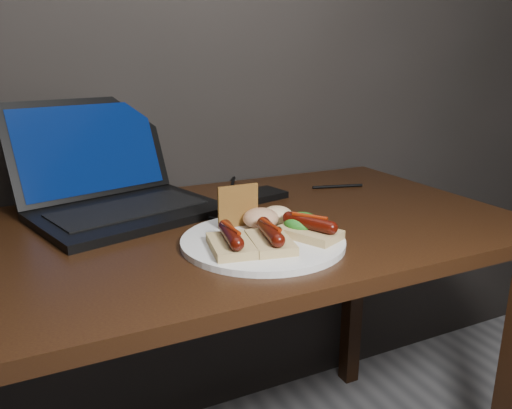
{
  "coord_description": "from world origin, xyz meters",
  "views": [
    {
      "loc": [
        -0.3,
        0.45,
        1.09
      ],
      "look_at": [
        0.09,
        1.27,
        0.82
      ],
      "focal_mm": 35.0,
      "sensor_mm": 36.0,
      "label": 1
    }
  ],
  "objects": [
    {
      "name": "desk",
      "position": [
        0.0,
        1.38,
        0.66
      ],
      "size": [
        1.4,
        0.7,
        0.75
      ],
      "color": "black",
      "rests_on": "ground"
    },
    {
      "name": "laptop",
      "position": [
        -0.12,
        1.58,
        0.8
      ],
      "size": [
        0.46,
        0.45,
        0.25
      ],
      "color": "black",
      "rests_on": "desk"
    },
    {
      "name": "hard_drive",
      "position": [
        0.23,
        1.53,
        0.76
      ],
      "size": [
        0.14,
        0.11,
        0.02
      ],
      "primitive_type": "cube",
      "rotation": [
        0.0,
        0.0,
        0.22
      ],
      "color": "black",
      "rests_on": "desk"
    },
    {
      "name": "desk_cables",
      "position": [
        0.02,
        1.56,
        0.75
      ],
      "size": [
        1.03,
        0.37,
        0.01
      ],
      "color": "black",
      "rests_on": "desk"
    },
    {
      "name": "plate",
      "position": [
        0.09,
        1.24,
        0.76
      ],
      "size": [
        0.39,
        0.39,
        0.01
      ],
      "primitive_type": "cylinder",
      "rotation": [
        0.0,
        0.0,
        -0.32
      ],
      "color": "white",
      "rests_on": "desk"
    },
    {
      "name": "bread_sausage_left",
      "position": [
        0.01,
        1.21,
        0.78
      ],
      "size": [
        0.09,
        0.13,
        0.04
      ],
      "color": "#D5BA7D",
      "rests_on": "plate"
    },
    {
      "name": "bread_sausage_center",
      "position": [
        0.08,
        1.2,
        0.78
      ],
      "size": [
        0.09,
        0.13,
        0.04
      ],
      "color": "#D5BA7D",
      "rests_on": "plate"
    },
    {
      "name": "bread_sausage_right",
      "position": [
        0.17,
        1.21,
        0.78
      ],
      "size": [
        0.11,
        0.13,
        0.04
      ],
      "color": "#D5BA7D",
      "rests_on": "plate"
    },
    {
      "name": "crispbread",
      "position": [
        0.08,
        1.33,
        0.8
      ],
      "size": [
        0.08,
        0.01,
        0.08
      ],
      "primitive_type": "cube",
      "color": "#9A642A",
      "rests_on": "plate"
    },
    {
      "name": "salad_greens",
      "position": [
        0.17,
        1.24,
        0.78
      ],
      "size": [
        0.07,
        0.07,
        0.04
      ],
      "primitive_type": "ellipsoid",
      "color": "#105415",
      "rests_on": "plate"
    },
    {
      "name": "salsa_mound",
      "position": [
        0.11,
        1.3,
        0.78
      ],
      "size": [
        0.07,
        0.07,
        0.04
      ],
      "primitive_type": "ellipsoid",
      "color": "#9E220F",
      "rests_on": "plate"
    },
    {
      "name": "coleslaw_mound",
      "position": [
        0.16,
        1.31,
        0.78
      ],
      "size": [
        0.06,
        0.06,
        0.04
      ],
      "primitive_type": "ellipsoid",
      "color": "beige",
      "rests_on": "plate"
    }
  ]
}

